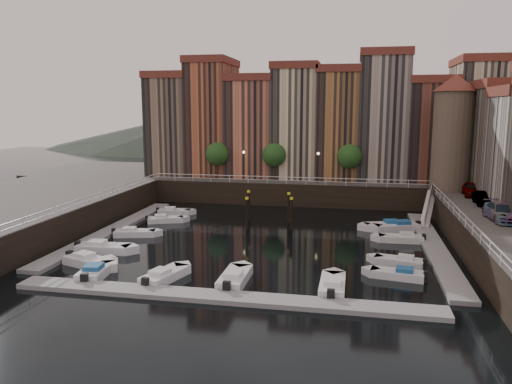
% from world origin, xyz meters
% --- Properties ---
extents(ground, '(200.00, 200.00, 0.00)m').
position_xyz_m(ground, '(0.00, 0.00, 0.00)').
color(ground, black).
rests_on(ground, ground).
extents(quay_far, '(80.00, 20.00, 3.00)m').
position_xyz_m(quay_far, '(0.00, 26.00, 1.50)').
color(quay_far, black).
rests_on(quay_far, ground).
extents(quay_left, '(20.00, 36.00, 3.00)m').
position_xyz_m(quay_left, '(-28.00, -2.00, 1.50)').
color(quay_left, black).
rests_on(quay_left, ground).
extents(dock_left, '(2.00, 28.00, 0.35)m').
position_xyz_m(dock_left, '(-16.20, -1.00, 0.17)').
color(dock_left, gray).
rests_on(dock_left, ground).
extents(dock_right, '(2.00, 28.00, 0.35)m').
position_xyz_m(dock_right, '(16.20, -1.00, 0.17)').
color(dock_right, gray).
rests_on(dock_right, ground).
extents(dock_near, '(30.00, 2.00, 0.35)m').
position_xyz_m(dock_near, '(0.00, -17.00, 0.17)').
color(dock_near, gray).
rests_on(dock_near, ground).
extents(mountains, '(145.00, 100.00, 18.00)m').
position_xyz_m(mountains, '(1.72, 110.00, 7.92)').
color(mountains, '#2D382D').
rests_on(mountains, ground).
extents(far_terrace, '(48.70, 10.30, 17.50)m').
position_xyz_m(far_terrace, '(3.31, 23.50, 10.95)').
color(far_terrace, '#856C54').
rests_on(far_terrace, quay_far).
extents(corner_tower, '(5.20, 5.20, 13.80)m').
position_xyz_m(corner_tower, '(20.00, 14.50, 10.19)').
color(corner_tower, '#6B5B4C').
rests_on(corner_tower, quay_right).
extents(promenade_trees, '(21.20, 3.20, 5.20)m').
position_xyz_m(promenade_trees, '(-1.33, 18.20, 6.58)').
color(promenade_trees, black).
rests_on(promenade_trees, quay_far).
extents(street_lamps, '(10.36, 0.36, 4.18)m').
position_xyz_m(street_lamps, '(-1.00, 17.20, 5.90)').
color(street_lamps, black).
rests_on(street_lamps, quay_far).
extents(railings, '(36.08, 34.04, 0.52)m').
position_xyz_m(railings, '(0.00, 4.88, 3.79)').
color(railings, white).
rests_on(railings, ground).
extents(gangway, '(2.78, 8.32, 3.73)m').
position_xyz_m(gangway, '(17.10, 10.00, 1.92)').
color(gangway, white).
rests_on(gangway, ground).
extents(mooring_pilings, '(5.80, 4.71, 3.78)m').
position_xyz_m(mooring_pilings, '(-0.49, 5.28, 1.65)').
color(mooring_pilings, black).
rests_on(mooring_pilings, ground).
extents(boat_left_0, '(5.06, 3.27, 1.14)m').
position_xyz_m(boat_left_0, '(-12.65, -12.06, 0.38)').
color(boat_left_0, silver).
rests_on(boat_left_0, ground).
extents(boat_left_1, '(5.18, 2.24, 1.17)m').
position_xyz_m(boat_left_1, '(-13.42, -8.23, 0.39)').
color(boat_left_1, silver).
rests_on(boat_left_1, ground).
extents(boat_left_2, '(4.46, 2.55, 1.00)m').
position_xyz_m(boat_left_2, '(-13.14, -2.30, 0.34)').
color(boat_left_2, silver).
rests_on(boat_left_2, ground).
extents(boat_left_3, '(4.32, 2.90, 0.98)m').
position_xyz_m(boat_left_3, '(-12.39, 4.19, 0.33)').
color(boat_left_3, silver).
rests_on(boat_left_3, ground).
extents(boat_left_4, '(4.27, 2.18, 0.96)m').
position_xyz_m(boat_left_4, '(-12.97, 8.63, 0.32)').
color(boat_left_4, silver).
rests_on(boat_left_4, ground).
extents(boat_right_0, '(4.31, 2.16, 0.97)m').
position_xyz_m(boat_right_0, '(12.31, -10.21, 0.33)').
color(boat_right_0, silver).
rests_on(boat_right_0, ground).
extents(boat_right_1, '(4.32, 2.44, 0.97)m').
position_xyz_m(boat_right_1, '(12.70, -6.84, 0.33)').
color(boat_right_1, silver).
rests_on(boat_right_1, ground).
extents(boat_right_2, '(4.47, 1.77, 1.02)m').
position_xyz_m(boat_right_2, '(13.47, 0.79, 0.34)').
color(boat_right_2, silver).
rests_on(boat_right_2, ground).
extents(boat_right_3, '(5.16, 3.37, 1.16)m').
position_xyz_m(boat_right_3, '(13.40, 5.34, 0.39)').
color(boat_right_3, silver).
rests_on(boat_right_3, ground).
extents(boat_right_4, '(5.00, 3.10, 1.12)m').
position_xyz_m(boat_right_4, '(12.36, 5.67, 0.38)').
color(boat_right_4, silver).
rests_on(boat_right_4, ground).
extents(boat_near_0, '(2.38, 5.03, 1.13)m').
position_xyz_m(boat_near_0, '(-10.80, -14.13, 0.38)').
color(boat_near_0, silver).
rests_on(boat_near_0, ground).
extents(boat_near_1, '(2.88, 4.80, 1.08)m').
position_xyz_m(boat_near_1, '(-5.18, -14.13, 0.36)').
color(boat_near_1, silver).
rests_on(boat_near_1, ground).
extents(boat_near_2, '(1.86, 5.04, 1.16)m').
position_xyz_m(boat_near_2, '(0.19, -13.70, 0.39)').
color(boat_near_2, silver).
rests_on(boat_near_2, ground).
extents(boat_near_3, '(1.77, 4.86, 1.12)m').
position_xyz_m(boat_near_3, '(7.44, -13.84, 0.38)').
color(boat_near_3, silver).
rests_on(boat_near_3, ground).
extents(car_a, '(2.24, 4.73, 1.56)m').
position_xyz_m(car_a, '(21.80, 10.74, 3.78)').
color(car_a, gray).
rests_on(car_a, quay_right).
extents(car_b, '(1.58, 4.20, 1.37)m').
position_xyz_m(car_b, '(21.74, 5.43, 3.69)').
color(car_b, gray).
rests_on(car_b, quay_right).
extents(car_c, '(2.47, 5.42, 1.54)m').
position_xyz_m(car_c, '(21.59, -1.89, 3.77)').
color(car_c, gray).
rests_on(car_c, quay_right).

